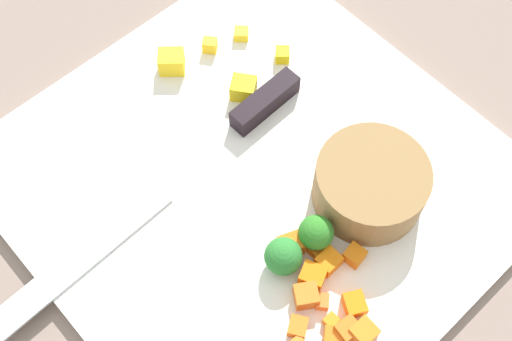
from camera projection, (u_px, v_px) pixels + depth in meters
ground_plane at (256, 182)px, 0.58m from camera, size 4.00×4.00×0.00m
cutting_board at (256, 179)px, 0.58m from camera, size 0.40×0.39×0.01m
prep_bowl at (370, 184)px, 0.55m from camera, size 0.09×0.09×0.04m
chef_knife at (213, 146)px, 0.58m from camera, size 0.03×0.34×0.02m
carrot_dice_1 at (316, 250)px, 0.54m from camera, size 0.01×0.01×0.01m
carrot_dice_2 at (347, 330)px, 0.50m from camera, size 0.02×0.02×0.02m
carrot_dice_3 at (328, 262)px, 0.53m from camera, size 0.02×0.02×0.01m
carrot_dice_4 at (331, 321)px, 0.51m from camera, size 0.01×0.01×0.01m
carrot_dice_5 at (313, 276)px, 0.52m from camera, size 0.02×0.02×0.02m
carrot_dice_6 at (354, 255)px, 0.53m from camera, size 0.02×0.02×0.01m
carrot_dice_7 at (306, 296)px, 0.52m from camera, size 0.02×0.02×0.02m
carrot_dice_8 at (291, 246)px, 0.53m from camera, size 0.02×0.02×0.02m
carrot_dice_9 at (298, 327)px, 0.51m from camera, size 0.02×0.02×0.01m
carrot_dice_10 at (354, 304)px, 0.51m from camera, size 0.02×0.02×0.01m
carrot_dice_11 at (333, 336)px, 0.50m from camera, size 0.02×0.02×0.01m
carrot_dice_12 at (322, 302)px, 0.52m from camera, size 0.02×0.02×0.01m
carrot_dice_13 at (363, 333)px, 0.50m from camera, size 0.02×0.02×0.02m
pepper_dice_0 at (241, 34)px, 0.64m from camera, size 0.02×0.02×0.01m
pepper_dice_1 at (243, 88)px, 0.61m from camera, size 0.03×0.03×0.02m
pepper_dice_2 at (171, 62)px, 0.62m from camera, size 0.03×0.03×0.02m
pepper_dice_3 at (282, 55)px, 0.63m from camera, size 0.02×0.02×0.01m
pepper_dice_4 at (210, 45)px, 0.63m from camera, size 0.02×0.02×0.01m
broccoli_floret_0 at (283, 256)px, 0.52m from camera, size 0.03×0.03×0.03m
broccoli_floret_1 at (316, 233)px, 0.53m from camera, size 0.03×0.03×0.04m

